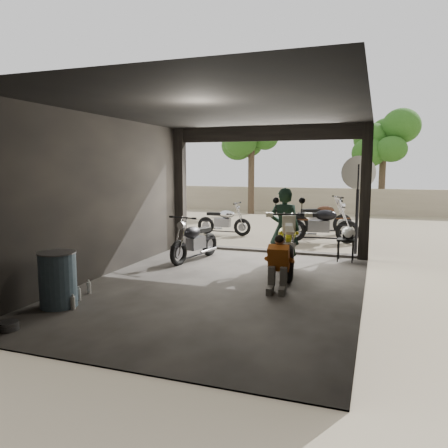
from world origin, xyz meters
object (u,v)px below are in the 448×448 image
Objects in this scene: oil_drum at (58,280)px; sign_post at (358,188)px; stool at (346,242)px; rider at (284,229)px; outside_bike_c at (321,221)px; helmet at (348,233)px; left_bike at (195,238)px; main_bike at (286,242)px; outside_bike_b at (321,216)px; mechanic at (278,266)px; outside_bike_a at (224,219)px.

sign_post is (4.18, 5.87, 1.24)m from oil_drum.
rider is at bearing -134.02° from stool.
helmet is at bearing -166.22° from outside_bike_c.
rider is 2.01× the size of oil_drum.
sign_post is (1.06, -1.53, 1.03)m from outside_bike_c.
left_bike is at bearing -153.89° from helmet.
main_bike is 5.52m from outside_bike_b.
outside_bike_c is at bearing 67.10° from oil_drum.
outside_bike_c is 3.52× the size of stool.
outside_bike_b reaches higher than helmet.
stool is (1.05, -3.96, -0.16)m from outside_bike_b.
outside_bike_b is 6.94m from mechanic.
rider is 1.76m from helmet.
main_bike is 1.92m from helmet.
sign_post is (0.13, 0.93, 0.99)m from helmet.
sign_post is (1.23, -3.04, 1.05)m from outside_bike_b.
sign_post is (3.54, 1.96, 1.13)m from left_bike.
left_bike is 5.03× the size of helmet.
main_bike is 1.43m from mechanic.
rider is at bearing -145.67° from sign_post.
sign_post reaches higher than rider.
rider is 4.67m from oil_drum.
outside_bike_c is (3.15, -0.44, 0.11)m from outside_bike_a.
outside_bike_a is at bearing 81.84° from outside_bike_b.
sign_post is (1.38, 2.15, 0.79)m from rider.
outside_bike_b is at bearing 71.68° from oil_drum.
rider reaches higher than outside_bike_b.
outside_bike_b is (2.31, 5.00, 0.08)m from left_bike.
main_bike reaches higher than stool.
outside_bike_c is 5.90× the size of helmet.
stool is at bearing 28.35° from left_bike.
main_bike is 2.08× the size of mechanic.
helmet reaches higher than stool.
mechanic is (2.41, -1.94, -0.06)m from left_bike.
outside_bike_c is 5.43m from mechanic.
rider is at bearing -126.31° from helmet.
sign_post is at bearing 78.67° from stool.
left_bike is at bearing -169.59° from outside_bike_a.
outside_bike_b is at bearing 104.87° from stool.
helmet is at bearing 167.52° from outside_bike_b.
left_bike is at bearing 136.58° from mechanic.
main_bike reaches higher than left_bike.
main_bike is 1.06× the size of outside_bike_c.
sign_post is (1.27, 2.48, 1.00)m from main_bike.
outside_bike_a is (-0.67, 3.93, -0.01)m from left_bike.
outside_bike_a is at bearing 113.07° from mechanic.
rider is 1.81m from mechanic.
left_bike is 1.67× the size of mechanic.
outside_bike_c reaches higher than oil_drum.
helmet is (1.00, 2.96, 0.20)m from mechanic.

